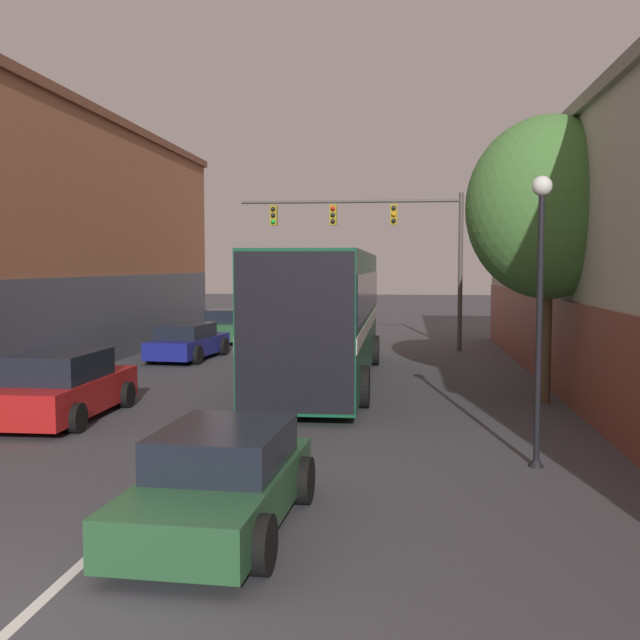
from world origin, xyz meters
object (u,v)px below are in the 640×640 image
(parked_car_left_distant, at_px, (256,319))
(street_tree_near, at_px, (549,208))
(hatchback_foreground, at_px, (220,481))
(traffic_signal_gantry, at_px, (384,233))
(street_lamp, at_px, (540,296))
(parked_car_left_mid, at_px, (65,387))
(parked_car_left_near, at_px, (188,342))
(parked_car_left_far, at_px, (229,326))
(bus, at_px, (324,310))

(parked_car_left_distant, distance_m, street_tree_near, 22.50)
(hatchback_foreground, xyz_separation_m, traffic_signal_gantry, (1.44, 20.48, 4.00))
(traffic_signal_gantry, bearing_deg, parked_car_left_distant, 129.78)
(hatchback_foreground, bearing_deg, street_lamp, -49.50)
(parked_car_left_mid, height_order, parked_car_left_distant, parked_car_left_mid)
(parked_car_left_distant, xyz_separation_m, street_tree_near, (11.05, -19.17, 4.11))
(parked_car_left_near, bearing_deg, street_lamp, -138.09)
(parked_car_left_far, height_order, parked_car_left_distant, parked_car_left_far)
(parked_car_left_distant, relative_size, street_tree_near, 0.57)
(parked_car_left_far, height_order, street_tree_near, street_tree_near)
(traffic_signal_gantry, height_order, street_tree_near, street_tree_near)
(parked_car_left_near, distance_m, street_tree_near, 13.86)
(street_tree_near, bearing_deg, parked_car_left_distant, 119.97)
(parked_car_left_distant, bearing_deg, parked_car_left_far, -177.20)
(parked_car_left_near, height_order, street_tree_near, street_tree_near)
(parked_car_left_mid, bearing_deg, parked_car_left_distant, 0.57)
(parked_car_left_near, distance_m, parked_car_left_mid, 10.42)
(hatchback_foreground, height_order, traffic_signal_gantry, traffic_signal_gantry)
(parked_car_left_mid, xyz_separation_m, street_tree_near, (10.74, 3.17, 4.01))
(parked_car_left_far, xyz_separation_m, traffic_signal_gantry, (6.77, -2.33, 3.92))
(parked_car_left_mid, xyz_separation_m, parked_car_left_distant, (-0.31, 22.34, -0.09))
(parked_car_left_far, relative_size, street_lamp, 0.85)
(hatchback_foreground, distance_m, street_tree_near, 11.78)
(traffic_signal_gantry, xyz_separation_m, street_lamp, (3.05, -17.02, -1.78))
(parked_car_left_mid, bearing_deg, bus, -41.32)
(parked_car_left_far, relative_size, traffic_signal_gantry, 0.46)
(parked_car_left_far, relative_size, parked_car_left_distant, 1.02)
(parked_car_left_mid, relative_size, traffic_signal_gantry, 0.50)
(parked_car_left_far, distance_m, parked_car_left_distant, 5.81)
(street_tree_near, bearing_deg, parked_car_left_near, 146.86)
(traffic_signal_gantry, height_order, street_lamp, traffic_signal_gantry)
(bus, relative_size, parked_car_left_distant, 3.08)
(parked_car_left_far, bearing_deg, hatchback_foreground, -168.87)
(parked_car_left_distant, bearing_deg, traffic_signal_gantry, -137.45)
(bus, xyz_separation_m, street_lamp, (4.47, -8.60, 0.77))
(street_lamp, relative_size, street_tree_near, 0.69)
(parked_car_left_far, height_order, street_lamp, street_lamp)
(parked_car_left_near, xyz_separation_m, parked_car_left_mid, (0.35, -10.41, 0.08))
(parked_car_left_near, xyz_separation_m, parked_car_left_far, (0.04, 6.11, 0.07))
(bus, bearing_deg, street_tree_near, -114.92)
(parked_car_left_distant, distance_m, street_lamp, 27.10)
(parked_car_left_far, bearing_deg, traffic_signal_gantry, -111.00)
(parked_car_left_near, bearing_deg, parked_car_left_far, 4.86)
(hatchback_foreground, height_order, parked_car_left_mid, parked_car_left_mid)
(traffic_signal_gantry, relative_size, street_lamp, 1.83)
(parked_car_left_near, distance_m, parked_car_left_far, 6.11)
(parked_car_left_far, bearing_deg, parked_car_left_distant, -2.00)
(bus, xyz_separation_m, hatchback_foreground, (-0.02, -12.06, -1.45))
(bus, distance_m, parked_car_left_far, 12.08)
(bus, bearing_deg, parked_car_left_distant, 17.58)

